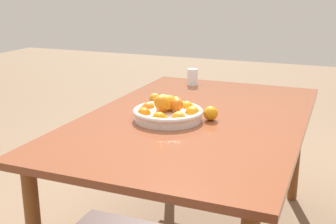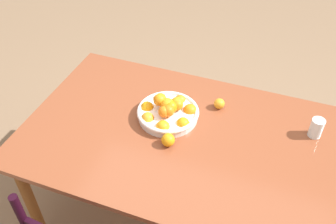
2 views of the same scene
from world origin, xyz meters
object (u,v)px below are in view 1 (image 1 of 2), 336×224
object	(u,v)px
fruit_bowl	(168,111)
drinking_glass	(192,77)
orange_loose_1	(155,99)
orange_loose_0	(211,113)
dining_table	(196,130)

from	to	relation	value
fruit_bowl	drinking_glass	xyz separation A→B (m)	(-0.77, -0.14, 0.01)
orange_loose_1	orange_loose_0	bearing A→B (deg)	65.27
dining_table	drinking_glass	distance (m)	0.71
orange_loose_1	drinking_glass	world-z (taller)	drinking_glass
fruit_bowl	orange_loose_0	xyz separation A→B (m)	(-0.07, 0.19, -0.01)
orange_loose_0	orange_loose_1	bearing A→B (deg)	-114.73
dining_table	orange_loose_1	world-z (taller)	orange_loose_1
dining_table	orange_loose_1	size ratio (longest dim) A/B	27.65
fruit_bowl	orange_loose_1	world-z (taller)	fruit_bowl
orange_loose_1	drinking_glass	distance (m)	0.53
orange_loose_0	orange_loose_1	world-z (taller)	orange_loose_0
dining_table	orange_loose_0	world-z (taller)	orange_loose_0
drinking_glass	fruit_bowl	bearing A→B (deg)	10.31
orange_loose_0	drinking_glass	xyz separation A→B (m)	(-0.69, -0.33, 0.02)
orange_loose_0	orange_loose_1	xyz separation A→B (m)	(-0.17, -0.37, -0.00)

